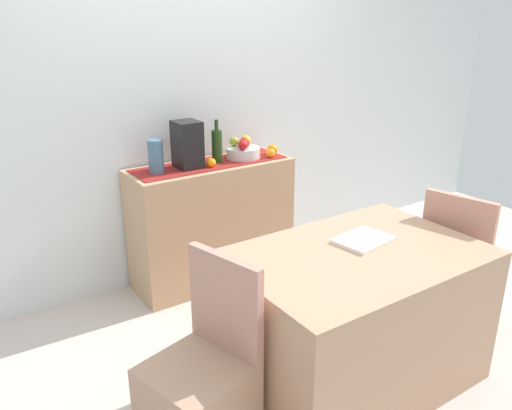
{
  "coord_description": "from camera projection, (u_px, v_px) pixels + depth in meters",
  "views": [
    {
      "loc": [
        -1.63,
        -2.08,
        1.83
      ],
      "look_at": [
        0.02,
        0.37,
        0.74
      ],
      "focal_mm": 36.19,
      "sensor_mm": 36.0,
      "label": 1
    }
  ],
  "objects": [
    {
      "name": "dining_table",
      "position": [
        353.0,
        317.0,
        2.65
      ],
      "size": [
        1.25,
        0.85,
        0.74
      ],
      "primitive_type": "cube",
      "color": "tan",
      "rests_on": "ground"
    },
    {
      "name": "ceramic_vase",
      "position": [
        156.0,
        157.0,
        3.28
      ],
      "size": [
        0.1,
        0.1,
        0.22
      ],
      "primitive_type": "cylinder",
      "color": "#466C87",
      "rests_on": "sideboard_console"
    },
    {
      "name": "ground_plane",
      "position": [
        288.0,
        339.0,
        3.11
      ],
      "size": [
        6.4,
        6.4,
        0.02
      ],
      "primitive_type": "cube",
      "color": "beige",
      "rests_on": "ground"
    },
    {
      "name": "orange_loose_far",
      "position": [
        272.0,
        150.0,
        3.75
      ],
      "size": [
        0.08,
        0.08,
        0.08
      ],
      "primitive_type": "sphere",
      "color": "orange",
      "rests_on": "sideboard_console"
    },
    {
      "name": "apple_upper",
      "position": [
        243.0,
        145.0,
        3.56
      ],
      "size": [
        0.07,
        0.07,
        0.07
      ],
      "primitive_type": "sphere",
      "color": "red",
      "rests_on": "fruit_bowl"
    },
    {
      "name": "table_runner",
      "position": [
        210.0,
        164.0,
        3.53
      ],
      "size": [
        1.08,
        0.32,
        0.01
      ],
      "primitive_type": "cube",
      "color": "maroon",
      "rests_on": "sideboard_console"
    },
    {
      "name": "orange_loose_mid",
      "position": [
        271.0,
        153.0,
        3.66
      ],
      "size": [
        0.07,
        0.07,
        0.07
      ],
      "primitive_type": "sphere",
      "color": "orange",
      "rests_on": "sideboard_console"
    },
    {
      "name": "open_book",
      "position": [
        363.0,
        240.0,
        2.63
      ],
      "size": [
        0.31,
        0.25,
        0.02
      ],
      "primitive_type": "cube",
      "rotation": [
        0.0,
        0.0,
        0.15
      ],
      "color": "white",
      "rests_on": "dining_table"
    },
    {
      "name": "room_wall_rear",
      "position": [
        188.0,
        89.0,
        3.56
      ],
      "size": [
        6.4,
        0.06,
        2.7
      ],
      "primitive_type": "cube",
      "color": "silver",
      "rests_on": "ground"
    },
    {
      "name": "apple_right",
      "position": [
        234.0,
        141.0,
        3.67
      ],
      "size": [
        0.07,
        0.07,
        0.07
      ],
      "primitive_type": "sphere",
      "color": "#979F33",
      "rests_on": "fruit_bowl"
    },
    {
      "name": "apple_front",
      "position": [
        245.0,
        143.0,
        3.62
      ],
      "size": [
        0.07,
        0.07,
        0.07
      ],
      "primitive_type": "sphere",
      "color": "red",
      "rests_on": "fruit_bowl"
    },
    {
      "name": "sideboard_console",
      "position": [
        212.0,
        223.0,
        3.68
      ],
      "size": [
        1.15,
        0.42,
        0.87
      ],
      "primitive_type": "cube",
      "color": "tan",
      "rests_on": "ground"
    },
    {
      "name": "coffee_maker",
      "position": [
        187.0,
        145.0,
        3.39
      ],
      "size": [
        0.16,
        0.18,
        0.31
      ],
      "primitive_type": "cube",
      "color": "black",
      "rests_on": "sideboard_console"
    },
    {
      "name": "orange_loose_end",
      "position": [
        211.0,
        163.0,
        3.44
      ],
      "size": [
        0.07,
        0.07,
        0.07
      ],
      "primitive_type": "sphere",
      "color": "orange",
      "rests_on": "sideboard_console"
    },
    {
      "name": "apple_left",
      "position": [
        246.0,
        140.0,
        3.69
      ],
      "size": [
        0.07,
        0.07,
        0.07
      ],
      "primitive_type": "sphere",
      "color": "gold",
      "rests_on": "fruit_bowl"
    },
    {
      "name": "chair_near_window",
      "position": [
        201.0,
        401.0,
        2.22
      ],
      "size": [
        0.49,
        0.49,
        0.9
      ],
      "color": "tan",
      "rests_on": "ground"
    },
    {
      "name": "wine_bottle",
      "position": [
        217.0,
        146.0,
        3.52
      ],
      "size": [
        0.07,
        0.07,
        0.3
      ],
      "color": "#1F3B14",
      "rests_on": "sideboard_console"
    },
    {
      "name": "chair_by_corner",
      "position": [
        459.0,
        288.0,
        3.14
      ],
      "size": [
        0.48,
        0.48,
        0.9
      ],
      "color": "tan",
      "rests_on": "ground"
    },
    {
      "name": "fruit_bowl",
      "position": [
        243.0,
        153.0,
        3.65
      ],
      "size": [
        0.24,
        0.24,
        0.07
      ],
      "primitive_type": "cylinder",
      "color": "silver",
      "rests_on": "table_runner"
    }
  ]
}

